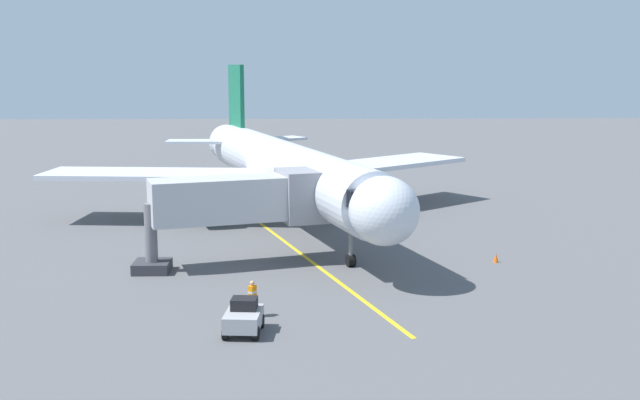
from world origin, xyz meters
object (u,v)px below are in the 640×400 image
object	(u,v)px
jet_bridge	(249,200)
tug_near_nose	(244,318)
ground_crew_marshaller	(252,298)
airplane	(284,168)
safety_cone_nose_left	(381,241)
safety_cone_nose_right	(496,258)

from	to	relation	value
jet_bridge	tug_near_nose	size ratio (longest dim) A/B	4.72
ground_crew_marshaller	tug_near_nose	xyz separation A→B (m)	(0.25, 2.26, -0.18)
jet_bridge	tug_near_nose	bearing A→B (deg)	92.46
airplane	tug_near_nose	bearing A→B (deg)	87.15
jet_bridge	safety_cone_nose_left	size ratio (longest dim) A/B	20.73
tug_near_nose	ground_crew_marshaller	bearing A→B (deg)	-96.32
safety_cone_nose_right	tug_near_nose	bearing A→B (deg)	40.84
airplane	jet_bridge	distance (m)	12.50
airplane	ground_crew_marshaller	world-z (taller)	airplane
airplane	tug_near_nose	xyz separation A→B (m)	(1.22, 24.45, -3.30)
safety_cone_nose_right	airplane	bearing A→B (deg)	-44.14
ground_crew_marshaller	safety_cone_nose_right	xyz separation A→B (m)	(-13.72, -9.81, -0.61)
tug_near_nose	safety_cone_nose_right	bearing A→B (deg)	-139.16
airplane	jet_bridge	world-z (taller)	airplane
jet_bridge	safety_cone_nose_left	world-z (taller)	jet_bridge
safety_cone_nose_right	jet_bridge	bearing A→B (deg)	-0.01
tug_near_nose	safety_cone_nose_right	xyz separation A→B (m)	(-13.97, -12.07, -0.43)
airplane	tug_near_nose	world-z (taller)	airplane
ground_crew_marshaller	tug_near_nose	world-z (taller)	ground_crew_marshaller
airplane	safety_cone_nose_left	xyz separation A→B (m)	(-6.41, 7.82, -3.73)
jet_bridge	safety_cone_nose_right	distance (m)	14.90
tug_near_nose	safety_cone_nose_right	world-z (taller)	tug_near_nose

